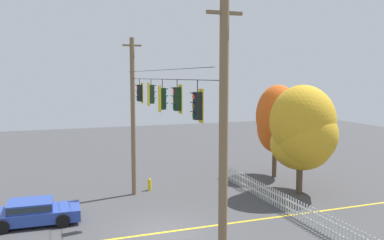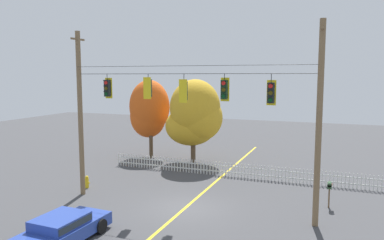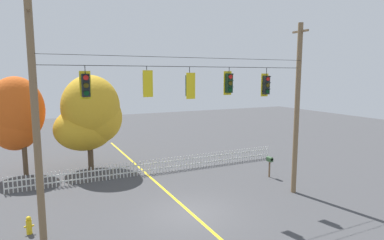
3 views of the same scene
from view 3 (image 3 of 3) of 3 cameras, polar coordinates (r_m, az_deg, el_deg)
The scene contains 13 objects.
ground at distance 16.15m, azimuth -0.21°, elevation -16.05°, with size 80.00×80.00×0.00m, color #424244.
lane_centerline_stripe at distance 16.15m, azimuth -0.21°, elevation -16.03°, with size 0.16×36.00×0.01m, color gold.
signal_support_span at distance 14.87m, azimuth -0.22°, elevation 0.87°, with size 13.13×1.10×9.30m.
traffic_signal_eastbound_side at distance 13.45m, azimuth -18.22°, elevation 5.84°, with size 0.43×0.38×1.33m.
traffic_signal_northbound_secondary at distance 13.99m, azimuth -7.93°, elevation 6.38°, with size 0.43×0.38×1.30m.
traffic_signal_westbound_side at distance 14.73m, azimuth -0.42°, elevation 6.06°, with size 0.43×0.38×1.44m.
traffic_signal_southbound_primary at distance 15.76m, azimuth 6.51°, elevation 6.48°, with size 0.43×0.38×1.33m.
traffic_signal_northbound_primary at distance 17.06m, azimuth 12.91°, elevation 6.04°, with size 0.43×0.38×1.47m.
white_picket_fence at distance 22.18m, azimuth -5.74°, elevation -8.02°, with size 18.37×0.06×0.97m.
autumn_maple_near_fence at distance 24.05m, azimuth -28.60°, elevation 0.69°, with size 3.47×2.98×6.49m.
autumn_maple_mid at distance 23.25m, azimuth -17.44°, elevation 0.63°, with size 4.58×3.92×6.57m.
fire_hydrant at distance 15.67m, azimuth -26.78°, elevation -16.21°, with size 0.38×0.22×0.77m.
roadside_mailbox at distance 21.57m, azimuth 13.52°, elevation -6.95°, with size 0.25×0.44×1.36m.
Camera 3 is at (-6.38, -13.31, 6.56)m, focal length 30.28 mm.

